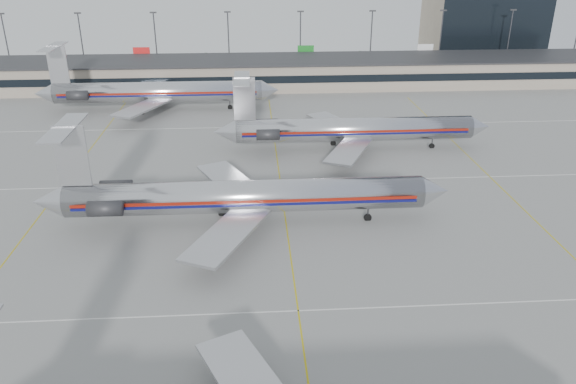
{
  "coord_description": "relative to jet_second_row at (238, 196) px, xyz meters",
  "views": [
    {
      "loc": [
        -3.73,
        -32.0,
        30.57
      ],
      "look_at": [
        0.17,
        26.47,
        4.5
      ],
      "focal_mm": 35.0,
      "sensor_mm": 36.0,
      "label": 1
    }
  ],
  "objects": [
    {
      "name": "apron_markings",
      "position": [
        5.61,
        -17.55,
        -3.66
      ],
      "size": [
        160.0,
        0.15,
        0.02
      ],
      "primitive_type": "cube",
      "color": "silver",
      "rests_on": "ground"
    },
    {
      "name": "terminal",
      "position": [
        5.61,
        70.42,
        -0.51
      ],
      "size": [
        162.0,
        17.0,
        6.25
      ],
      "color": "gray",
      "rests_on": "ground"
    },
    {
      "name": "light_mast_row",
      "position": [
        5.61,
        84.45,
        4.91
      ],
      "size": [
        163.6,
        0.4,
        15.28
      ],
      "color": "#38383D",
      "rests_on": "ground"
    },
    {
      "name": "distant_building",
      "position": [
        67.61,
        100.45,
        8.83
      ],
      "size": [
        30.0,
        20.0,
        25.0
      ],
      "primitive_type": "cube",
      "color": "tan",
      "rests_on": "ground"
    },
    {
      "name": "jet_second_row",
      "position": [
        0.0,
        0.0,
        0.0
      ],
      "size": [
        48.31,
        28.44,
        12.64
      ],
      "color": "silver",
      "rests_on": "ground"
    },
    {
      "name": "jet_third_row",
      "position": [
        17.17,
        25.08,
        -0.15
      ],
      "size": [
        44.33,
        27.27,
        12.12
      ],
      "color": "silver",
      "rests_on": "ground"
    },
    {
      "name": "jet_back_row",
      "position": [
        -17.29,
        50.79,
        0.11
      ],
      "size": [
        47.61,
        29.29,
        13.02
      ],
      "color": "silver",
      "rests_on": "ground"
    }
  ]
}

